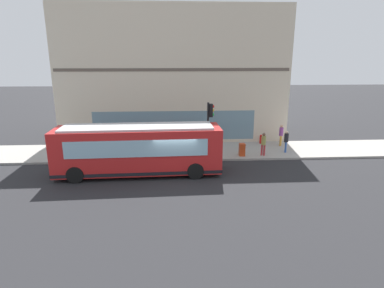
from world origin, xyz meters
TOP-DOWN VIEW (x-y plane):
  - ground at (0.00, 0.00)m, footprint 120.00×120.00m
  - sidewalk_curb at (4.86, 0.00)m, footprint 4.51×40.00m
  - building_corner at (10.50, 0.00)m, footprint 6.83×18.77m
  - city_bus_nearside at (0.42, 2.26)m, footprint 2.86×10.12m
  - traffic_light_near_corner at (3.06, -2.43)m, footprint 0.32×0.49m
  - fire_hydrant at (6.54, -7.08)m, footprint 0.35×0.35m
  - pedestrian_near_hydrant at (5.34, 5.49)m, footprint 0.32×0.32m
  - pedestrian_near_building_entrance at (3.99, -8.27)m, footprint 0.32×0.32m
  - pedestrian_by_light_pole at (3.29, -6.36)m, footprint 0.32×0.32m
  - pedestrian_walking_along_curb at (5.77, -8.47)m, footprint 0.32×0.32m
  - newspaper_vending_box at (3.31, -4.83)m, footprint 0.44×0.42m

SIDE VIEW (x-z plane):
  - ground at x=0.00m, z-range 0.00..0.00m
  - sidewalk_curb at x=4.86m, z-range 0.00..0.15m
  - fire_hydrant at x=6.54m, z-range 0.14..0.88m
  - newspaper_vending_box at x=3.31m, z-range 0.15..1.05m
  - pedestrian_near_building_entrance at x=3.99m, z-range 0.27..1.90m
  - pedestrian_by_light_pole at x=3.29m, z-range 0.27..1.93m
  - pedestrian_walking_along_curb at x=5.77m, z-range 0.28..1.98m
  - pedestrian_near_hydrant at x=5.34m, z-range 0.28..1.98m
  - city_bus_nearside at x=0.42m, z-range 0.02..3.09m
  - traffic_light_near_corner at x=3.06m, z-range 0.92..4.84m
  - building_corner at x=10.50m, z-range -0.01..11.02m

